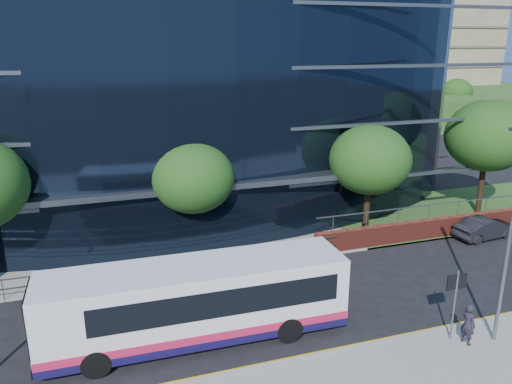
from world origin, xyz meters
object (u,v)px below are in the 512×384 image
object	(u,v)px
tree_far_d	(488,136)
city_bus	(199,301)
tree_dist_f	(456,92)
pedestrian	(468,324)
tree_far_c	(370,160)
tree_dist_e	(360,95)
street_sign	(456,290)
parked_car	(485,228)
streetlight_east	(510,233)
tree_far_b	(193,178)

from	to	relation	value
tree_far_d	city_bus	bearing A→B (deg)	-157.53
tree_dist_f	pedestrian	xyz separation A→B (m)	(-35.17, -44.05, -3.25)
tree_far_c	tree_dist_f	bearing A→B (deg)	45.00
tree_dist_e	pedestrian	size ratio (longest dim) A/B	4.03
tree_far_d	street_sign	bearing A→B (deg)	-134.78
tree_far_d	parked_car	xyz separation A→B (m)	(-2.70, -3.60, -4.56)
streetlight_east	city_bus	xyz separation A→B (m)	(-10.46, 3.71, -2.81)
street_sign	tree_far_c	size ratio (longest dim) A/B	0.43
tree_dist_e	parked_car	xyz separation A→B (m)	(-10.70, -33.60, -3.91)
tree_far_b	tree_dist_e	bearing A→B (deg)	48.48
tree_far_d	tree_dist_f	distance (m)	40.01
tree_far_c	tree_dist_f	size ratio (longest dim) A/B	1.08
tree_far_c	city_bus	distance (m)	13.99
tree_dist_f	tree_far_b	bearing A→B (deg)	-142.92
tree_far_b	tree_far_c	world-z (taller)	tree_far_c
tree_dist_f	streetlight_east	bearing A→B (deg)	-127.58
street_sign	tree_far_b	bearing A→B (deg)	124.08
tree_dist_f	pedestrian	size ratio (longest dim) A/B	3.74
tree_far_b	street_sign	bearing A→B (deg)	-55.92
tree_far_d	pedestrian	xyz separation A→B (m)	(-11.17, -12.05, -4.23)
parked_car	streetlight_east	bearing A→B (deg)	133.62
street_sign	streetlight_east	xyz separation A→B (m)	(1.50, -0.59, 2.29)
street_sign	streetlight_east	size ratio (longest dim) A/B	0.35
streetlight_east	street_sign	bearing A→B (deg)	158.64
tree_far_c	tree_far_d	bearing A→B (deg)	6.34
tree_far_c	tree_dist_f	world-z (taller)	tree_far_c
city_bus	tree_far_c	bearing A→B (deg)	34.08
parked_car	street_sign	bearing A→B (deg)	126.26
street_sign	city_bus	size ratio (longest dim) A/B	0.25
tree_dist_f	city_bus	xyz separation A→B (m)	(-44.46, -40.46, -2.58)
tree_far_b	tree_dist_e	world-z (taller)	tree_dist_e
tree_far_d	city_bus	xyz separation A→B (m)	(-20.46, -8.46, -3.56)
tree_far_d	pedestrian	distance (m)	16.97
tree_dist_f	street_sign	bearing A→B (deg)	-129.16
street_sign	streetlight_east	world-z (taller)	streetlight_east
tree_far_c	pedestrian	distance (m)	11.82
tree_far_b	pedestrian	xyz separation A→B (m)	(7.83, -11.55, -3.25)
tree_far_d	pedestrian	bearing A→B (deg)	-132.83
tree_far_c	streetlight_east	world-z (taller)	streetlight_east
parked_car	pedestrian	bearing A→B (deg)	128.97
tree_dist_e	pedestrian	bearing A→B (deg)	-114.51
streetlight_east	tree_far_c	bearing A→B (deg)	84.89
tree_far_d	tree_dist_e	distance (m)	31.06
tree_far_c	city_bus	xyz separation A→B (m)	(-11.46, -7.46, -2.90)
pedestrian	tree_far_b	bearing A→B (deg)	23.02
tree_far_b	pedestrian	distance (m)	14.33
tree_far_d	tree_dist_f	bearing A→B (deg)	53.13
tree_far_b	tree_dist_e	xyz separation A→B (m)	(27.00, 30.50, 0.33)
tree_dist_f	pedestrian	distance (m)	56.47
tree_dist_f	city_bus	size ratio (longest dim) A/B	0.53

